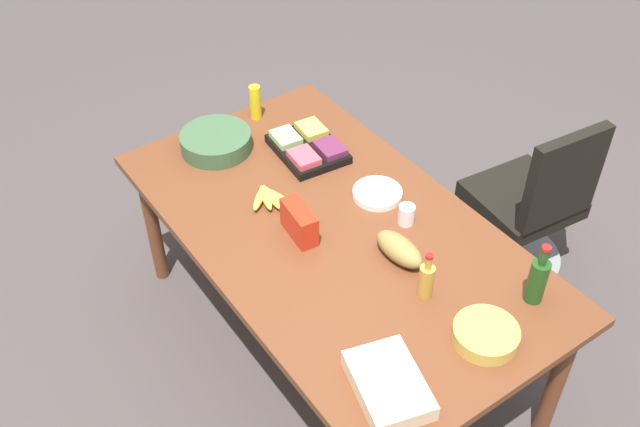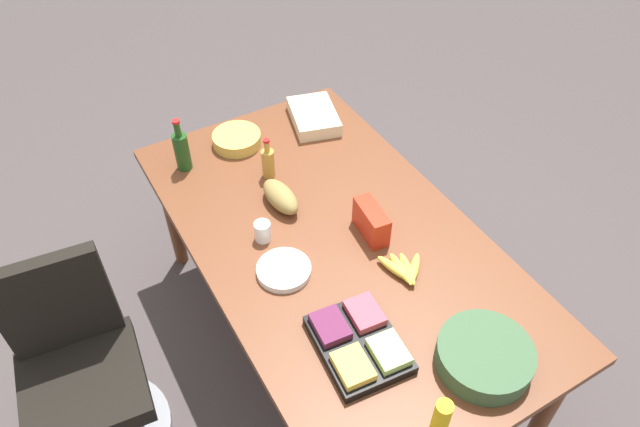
% 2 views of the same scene
% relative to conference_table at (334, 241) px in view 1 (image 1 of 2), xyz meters
% --- Properties ---
extents(ground_plane, '(10.00, 10.00, 0.00)m').
position_rel_conference_table_xyz_m(ground_plane, '(0.00, 0.00, -0.71)').
color(ground_plane, '#483F3E').
extents(conference_table, '(2.01, 1.13, 0.78)m').
position_rel_conference_table_xyz_m(conference_table, '(0.00, 0.00, 0.00)').
color(conference_table, brown).
rests_on(conference_table, ground).
extents(office_chair, '(0.56, 0.56, 0.97)m').
position_rel_conference_table_xyz_m(office_chair, '(0.13, 1.13, -0.33)').
color(office_chair, gray).
rests_on(office_chair, ground).
extents(chip_bag_red, '(0.21, 0.10, 0.14)m').
position_rel_conference_table_xyz_m(chip_bag_red, '(-0.05, -0.14, 0.14)').
color(chip_bag_red, red).
rests_on(chip_bag_red, conference_table).
extents(salad_bowl, '(0.37, 0.37, 0.09)m').
position_rel_conference_table_xyz_m(salad_bowl, '(-0.78, -0.13, 0.12)').
color(salad_bowl, '#3A5B39').
rests_on(salad_bowl, conference_table).
extents(paper_plate_stack, '(0.23, 0.23, 0.03)m').
position_rel_conference_table_xyz_m(paper_plate_stack, '(-0.06, 0.28, 0.09)').
color(paper_plate_stack, white).
rests_on(paper_plate_stack, conference_table).
extents(fruit_platter, '(0.38, 0.31, 0.07)m').
position_rel_conference_table_xyz_m(fruit_platter, '(-0.50, 0.21, 0.11)').
color(fruit_platter, black).
rests_on(fruit_platter, conference_table).
extents(paper_cup, '(0.08, 0.08, 0.09)m').
position_rel_conference_table_xyz_m(paper_cup, '(0.15, 0.27, 0.12)').
color(paper_cup, white).
rests_on(paper_cup, conference_table).
extents(bread_loaf, '(0.25, 0.13, 0.10)m').
position_rel_conference_table_xyz_m(bread_loaf, '(0.29, 0.11, 0.12)').
color(bread_loaf, olive).
rests_on(bread_loaf, conference_table).
extents(wine_bottle, '(0.09, 0.09, 0.27)m').
position_rel_conference_table_xyz_m(wine_bottle, '(0.75, 0.39, 0.18)').
color(wine_bottle, '#1E491A').
rests_on(wine_bottle, conference_table).
extents(sheet_cake, '(0.37, 0.30, 0.07)m').
position_rel_conference_table_xyz_m(sheet_cake, '(0.76, -0.33, 0.11)').
color(sheet_cake, beige).
rests_on(sheet_cake, conference_table).
extents(mustard_bottle, '(0.07, 0.07, 0.18)m').
position_rel_conference_table_xyz_m(mustard_bottle, '(-0.90, 0.16, 0.16)').
color(mustard_bottle, yellow).
rests_on(mustard_bottle, conference_table).
extents(dressing_bottle, '(0.08, 0.08, 0.21)m').
position_rel_conference_table_xyz_m(dressing_bottle, '(0.50, 0.06, 0.15)').
color(dressing_bottle, '#BD8C36').
rests_on(dressing_bottle, conference_table).
extents(banana_bunch, '(0.20, 0.18, 0.04)m').
position_rel_conference_table_xyz_m(banana_bunch, '(-0.30, -0.14, 0.10)').
color(banana_bunch, yellow).
rests_on(banana_bunch, conference_table).
extents(chip_bowl, '(0.30, 0.30, 0.06)m').
position_rel_conference_table_xyz_m(chip_bowl, '(0.79, 0.10, 0.10)').
color(chip_bowl, gold).
rests_on(chip_bowl, conference_table).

